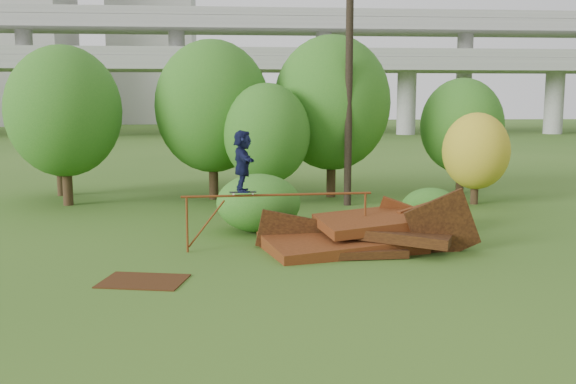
{
  "coord_description": "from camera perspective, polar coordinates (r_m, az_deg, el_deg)",
  "views": [
    {
      "loc": [
        -2.17,
        -14.37,
        3.94
      ],
      "look_at": [
        -0.8,
        2.0,
        1.6
      ],
      "focal_mm": 40.0,
      "sensor_mm": 36.0,
      "label": 1
    }
  ],
  "objects": [
    {
      "name": "tree_5",
      "position": [
        28.22,
        15.2,
        5.69
      ],
      "size": [
        3.49,
        3.49,
        4.9
      ],
      "color": "black",
      "rests_on": "ground"
    },
    {
      "name": "tree_4",
      "position": [
        25.47,
        16.37,
        3.5
      ],
      "size": [
        2.54,
        2.54,
        3.51
      ],
      "color": "black",
      "rests_on": "ground"
    },
    {
      "name": "utility_pole",
      "position": [
        24.23,
        5.45,
        10.94
      ],
      "size": [
        1.4,
        0.28,
        10.15
      ],
      "color": "black",
      "rests_on": "ground"
    },
    {
      "name": "flat_plate",
      "position": [
        14.57,
        -12.73,
        -7.72
      ],
      "size": [
        2.03,
        1.63,
        0.03
      ],
      "primitive_type": "cube",
      "rotation": [
        0.0,
        0.0,
        -0.21
      ],
      "color": "#391E0C",
      "rests_on": "ground"
    },
    {
      "name": "shrub_right",
      "position": [
        20.07,
        12.58,
        -1.5
      ],
      "size": [
        1.86,
        1.7,
        1.32
      ],
      "primitive_type": "ellipsoid",
      "color": "#195617",
      "rests_on": "ground"
    },
    {
      "name": "grind_rail",
      "position": [
        17.02,
        -0.91,
        -1.08
      ],
      "size": [
        5.08,
        0.41,
        1.5
      ],
      "color": "#673010",
      "rests_on": "ground"
    },
    {
      "name": "ground",
      "position": [
        15.06,
        3.7,
        -7.08
      ],
      "size": [
        240.0,
        240.0,
        0.0
      ],
      "primitive_type": "plane",
      "color": "#2D5116",
      "rests_on": "ground"
    },
    {
      "name": "shrub_left",
      "position": [
        19.38,
        -2.63,
        -0.98
      ],
      "size": [
        2.55,
        2.35,
        1.76
      ],
      "primitive_type": "ellipsoid",
      "color": "#195617",
      "rests_on": "ground"
    },
    {
      "name": "tree_2",
      "position": [
        24.1,
        -1.89,
        5.21
      ],
      "size": [
        3.27,
        3.27,
        4.61
      ],
      "color": "black",
      "rests_on": "ground"
    },
    {
      "name": "scrap_pile",
      "position": [
        17.28,
        6.42,
        -3.94
      ],
      "size": [
        5.95,
        3.33,
        2.07
      ],
      "color": "#47210C",
      "rests_on": "ground"
    },
    {
      "name": "tree_1",
      "position": [
        25.83,
        -6.73,
        7.56
      ],
      "size": [
        4.56,
        4.56,
        6.35
      ],
      "color": "black",
      "rests_on": "ground"
    },
    {
      "name": "tree_3",
      "position": [
        26.33,
        3.91,
        7.89
      ],
      "size": [
        4.74,
        4.74,
        6.58
      ],
      "color": "black",
      "rests_on": "ground"
    },
    {
      "name": "freeway_overpass",
      "position": [
        77.58,
        -3.25,
        12.82
      ],
      "size": [
        160.0,
        15.0,
        13.7
      ],
      "color": "gray",
      "rests_on": "ground"
    },
    {
      "name": "building_right",
      "position": [
        117.62,
        -11.83,
        12.85
      ],
      "size": [
        14.0,
        14.0,
        28.0
      ],
      "primitive_type": "cube",
      "color": "#9E9E99",
      "rests_on": "ground"
    },
    {
      "name": "tree_6",
      "position": [
        28.26,
        -19.73,
        5.41
      ],
      "size": [
        3.47,
        3.47,
        4.84
      ],
      "color": "black",
      "rests_on": "ground"
    },
    {
      "name": "tree_0",
      "position": [
        25.51,
        -19.29,
        6.78
      ],
      "size": [
        4.26,
        4.26,
        6.0
      ],
      "color": "black",
      "rests_on": "ground"
    },
    {
      "name": "building_left",
      "position": [
        115.88,
        -23.52,
        14.18
      ],
      "size": [
        18.0,
        16.0,
        35.0
      ],
      "primitive_type": "cube",
      "color": "#9E9E99",
      "rests_on": "ground"
    },
    {
      "name": "skater",
      "position": [
        16.77,
        -4.06,
        2.76
      ],
      "size": [
        0.58,
        1.53,
        1.62
      ],
      "primitive_type": "imported",
      "rotation": [
        0.0,
        0.0,
        1.64
      ],
      "color": "#12163A",
      "rests_on": "skateboard"
    },
    {
      "name": "skateboard",
      "position": [
        16.87,
        -4.03,
        -0.02
      ],
      "size": [
        0.71,
        0.24,
        0.07
      ],
      "rotation": [
        0.0,
        0.0,
        0.07
      ],
      "color": "black",
      "rests_on": "grind_rail"
    }
  ]
}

